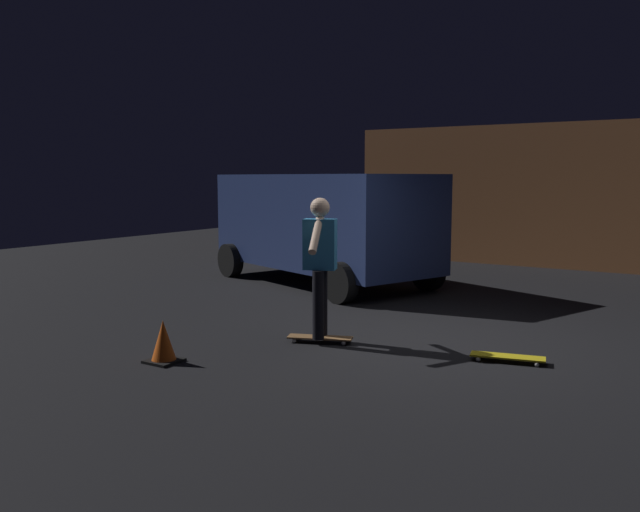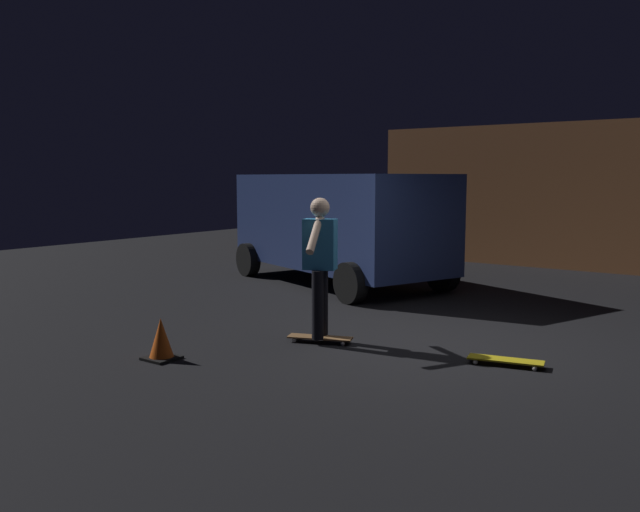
{
  "view_description": "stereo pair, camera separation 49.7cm",
  "coord_description": "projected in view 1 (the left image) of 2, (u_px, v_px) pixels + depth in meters",
  "views": [
    {
      "loc": [
        2.9,
        -7.28,
        1.98
      ],
      "look_at": [
        -1.16,
        -0.79,
        1.05
      ],
      "focal_mm": 36.52,
      "sensor_mm": 36.0,
      "label": 1
    },
    {
      "loc": [
        3.31,
        -7.0,
        1.98
      ],
      "look_at": [
        -1.16,
        -0.79,
        1.05
      ],
      "focal_mm": 36.52,
      "sensor_mm": 36.0,
      "label": 2
    }
  ],
  "objects": [
    {
      "name": "traffic_cone",
      "position": [
        163.0,
        343.0,
        6.97
      ],
      "size": [
        0.34,
        0.34,
        0.46
      ],
      "color": "black",
      "rests_on": "ground_plane"
    },
    {
      "name": "ground_plane",
      "position": [
        435.0,
        341.0,
        7.89
      ],
      "size": [
        28.0,
        28.0,
        0.0
      ],
      "primitive_type": "plane",
      "color": "black"
    },
    {
      "name": "skateboard_spare",
      "position": [
        508.0,
        357.0,
        6.99
      ],
      "size": [
        0.8,
        0.37,
        0.07
      ],
      "color": "gold",
      "rests_on": "ground_plane"
    },
    {
      "name": "parked_van",
      "position": [
        322.0,
        221.0,
        12.11
      ],
      "size": [
        4.97,
        3.53,
        2.03
      ],
      "color": "navy",
      "rests_on": "ground_plane"
    },
    {
      "name": "skateboard_ridden",
      "position": [
        320.0,
        338.0,
        7.83
      ],
      "size": [
        0.8,
        0.47,
        0.07
      ],
      "color": "olive",
      "rests_on": "ground_plane"
    },
    {
      "name": "skater",
      "position": [
        320.0,
        257.0,
        7.71
      ],
      "size": [
        0.44,
        0.95,
        1.67
      ],
      "color": "black",
      "rests_on": "skateboard_ridden"
    },
    {
      "name": "low_building",
      "position": [
        617.0,
        195.0,
        14.97
      ],
      "size": [
        11.27,
        3.58,
        3.15
      ],
      "color": "#C67A47",
      "rests_on": "ground_plane"
    }
  ]
}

